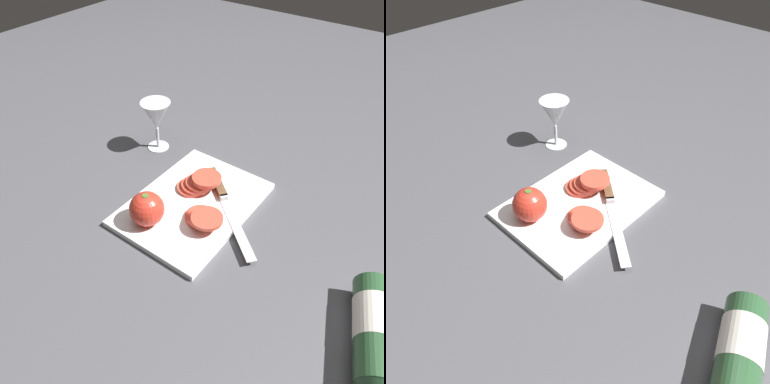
{
  "view_description": "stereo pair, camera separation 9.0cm",
  "coord_description": "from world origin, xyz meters",
  "views": [
    {
      "loc": [
        0.59,
        0.4,
        0.64
      ],
      "look_at": [
        0.06,
        -0.0,
        0.05
      ],
      "focal_mm": 35.0,
      "sensor_mm": 36.0,
      "label": 1
    },
    {
      "loc": [
        0.53,
        0.46,
        0.64
      ],
      "look_at": [
        0.06,
        -0.0,
        0.05
      ],
      "focal_mm": 35.0,
      "sensor_mm": 36.0,
      "label": 2
    }
  ],
  "objects": [
    {
      "name": "tomato_slice_stack_far",
      "position": [
        0.1,
        0.06,
        0.03
      ],
      "size": [
        0.09,
        0.1,
        0.03
      ],
      "color": "#DB4C38",
      "rests_on": "cutting_board"
    },
    {
      "name": "ground_plane",
      "position": [
        0.0,
        0.0,
        0.0
      ],
      "size": [
        3.0,
        3.0,
        0.0
      ],
      "primitive_type": "plane",
      "color": "#4C4C51"
    },
    {
      "name": "tomato_slice_stack_near",
      "position": [
        0.01,
        -0.01,
        0.04
      ],
      "size": [
        0.1,
        0.11,
        0.04
      ],
      "color": "#DB4C38",
      "rests_on": "cutting_board"
    },
    {
      "name": "wine_bottle",
      "position": [
        0.16,
        0.46,
        0.04
      ],
      "size": [
        0.31,
        0.15,
        0.07
      ],
      "color": "#2D5633",
      "rests_on": "ground_plane"
    },
    {
      "name": "wine_glass",
      "position": [
        -0.09,
        -0.24,
        0.1
      ],
      "size": [
        0.08,
        0.08,
        0.15
      ],
      "color": "silver",
      "rests_on": "ground_plane"
    },
    {
      "name": "cutting_board",
      "position": [
        0.06,
        -0.0,
        0.01
      ],
      "size": [
        0.36,
        0.26,
        0.02
      ],
      "color": "white",
      "rests_on": "ground_plane"
    },
    {
      "name": "whole_tomato",
      "position": [
        0.17,
        -0.04,
        0.06
      ],
      "size": [
        0.08,
        0.08,
        0.08
      ],
      "color": "red",
      "rests_on": "cutting_board"
    },
    {
      "name": "knife",
      "position": [
        -0.01,
        0.04,
        0.02
      ],
      "size": [
        0.22,
        0.25,
        0.01
      ],
      "rotation": [
        0.0,
        0.0,
        0.88
      ],
      "color": "silver",
      "rests_on": "cutting_board"
    }
  ]
}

